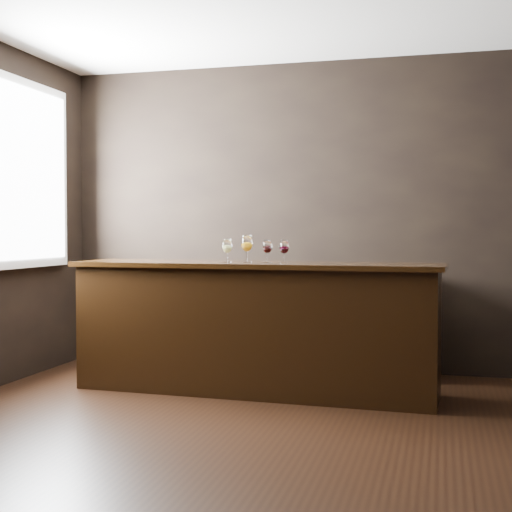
% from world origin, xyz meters
% --- Properties ---
extents(ground, '(5.00, 5.00, 0.00)m').
position_xyz_m(ground, '(0.00, 0.00, 0.00)').
color(ground, black).
rests_on(ground, ground).
extents(room_shell, '(5.02, 4.52, 2.81)m').
position_xyz_m(room_shell, '(-0.23, 0.11, 1.81)').
color(room_shell, black).
rests_on(room_shell, ground).
extents(bar_counter, '(2.83, 0.72, 0.98)m').
position_xyz_m(bar_counter, '(-0.44, 1.19, 0.49)').
color(bar_counter, black).
rests_on(bar_counter, ground).
extents(bar_top, '(2.92, 0.79, 0.04)m').
position_xyz_m(bar_top, '(-0.44, 1.19, 1.00)').
color(bar_top, black).
rests_on(bar_top, bar_counter).
extents(back_bar_shelf, '(2.49, 0.40, 0.90)m').
position_xyz_m(back_bar_shelf, '(-0.47, 2.03, 0.45)').
color(back_bar_shelf, black).
rests_on(back_bar_shelf, ground).
extents(glass_white, '(0.08, 0.08, 0.18)m').
position_xyz_m(glass_white, '(-0.65, 1.16, 1.14)').
color(glass_white, white).
rests_on(glass_white, bar_top).
extents(glass_amber, '(0.09, 0.09, 0.21)m').
position_xyz_m(glass_amber, '(-0.50, 1.19, 1.16)').
color(glass_amber, white).
rests_on(glass_amber, bar_top).
extents(glass_red_a, '(0.08, 0.08, 0.18)m').
position_xyz_m(glass_red_a, '(-0.35, 1.22, 1.14)').
color(glass_red_a, white).
rests_on(glass_red_a, bar_top).
extents(glass_red_b, '(0.07, 0.07, 0.18)m').
position_xyz_m(glass_red_b, '(-0.20, 1.18, 1.14)').
color(glass_red_b, white).
rests_on(glass_red_b, bar_top).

